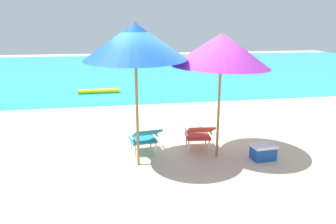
# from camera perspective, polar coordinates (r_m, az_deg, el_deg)

# --- Properties ---
(ground_plane) EXTENTS (40.00, 40.00, 0.00)m
(ground_plane) POSITION_cam_1_polar(r_m,az_deg,el_deg) (10.67, -3.53, 1.45)
(ground_plane) COLOR beige
(ocean_band) EXTENTS (40.00, 18.00, 0.01)m
(ocean_band) POSITION_cam_1_polar(r_m,az_deg,el_deg) (19.44, -6.65, 7.85)
(ocean_band) COLOR #28B2B7
(ocean_band) RESTS_ON ground_plane
(swim_buoy) EXTENTS (1.60, 0.18, 0.18)m
(swim_buoy) POSITION_cam_1_polar(r_m,az_deg,el_deg) (12.62, -12.58, 3.78)
(swim_buoy) COLOR yellow
(swim_buoy) RESTS_ON ocean_band
(lounge_chair_left) EXTENTS (0.64, 0.93, 0.68)m
(lounge_chair_left) POSITION_cam_1_polar(r_m,az_deg,el_deg) (6.42, -4.28, -4.53)
(lounge_chair_left) COLOR teal
(lounge_chair_left) RESTS_ON ground_plane
(lounge_chair_right) EXTENTS (0.63, 0.93, 0.68)m
(lounge_chair_right) POSITION_cam_1_polar(r_m,az_deg,el_deg) (6.63, 5.70, -3.91)
(lounge_chair_right) COLOR red
(lounge_chair_right) RESTS_ON ground_plane
(beach_umbrella_left) EXTENTS (2.17, 2.19, 2.69)m
(beach_umbrella_left) POSITION_cam_1_polar(r_m,az_deg,el_deg) (5.56, -6.03, 12.74)
(beach_umbrella_left) COLOR olive
(beach_umbrella_left) RESTS_ON ground_plane
(beach_umbrella_right) EXTENTS (1.95, 1.93, 2.51)m
(beach_umbrella_right) POSITION_cam_1_polar(r_m,az_deg,el_deg) (6.04, 9.74, 11.12)
(beach_umbrella_right) COLOR olive
(beach_umbrella_right) RESTS_ON ground_plane
(beach_ball) EXTENTS (0.26, 0.26, 0.26)m
(beach_ball) POSITION_cam_1_polar(r_m,az_deg,el_deg) (7.54, 6.01, -3.69)
(beach_ball) COLOR blue
(beach_ball) RESTS_ON ground_plane
(cooler_box) EXTENTS (0.49, 0.35, 0.32)m
(cooler_box) POSITION_cam_1_polar(r_m,az_deg,el_deg) (6.58, 17.03, -6.97)
(cooler_box) COLOR #194CA5
(cooler_box) RESTS_ON ground_plane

